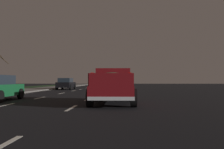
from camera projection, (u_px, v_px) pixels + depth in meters
ground at (85, 92)px, 28.17m from camera, size 144.00×144.00×0.00m
sidewalk_shoulder at (18, 91)px, 28.46m from camera, size 108.00×4.00×0.12m
lane_markings at (63, 91)px, 31.26m from camera, size 108.00×7.04×0.01m
pickup_truck at (113, 85)px, 13.66m from camera, size 5.43×2.30×1.87m
sedan_black at (66, 84)px, 35.17m from camera, size 4.42×2.06×1.54m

